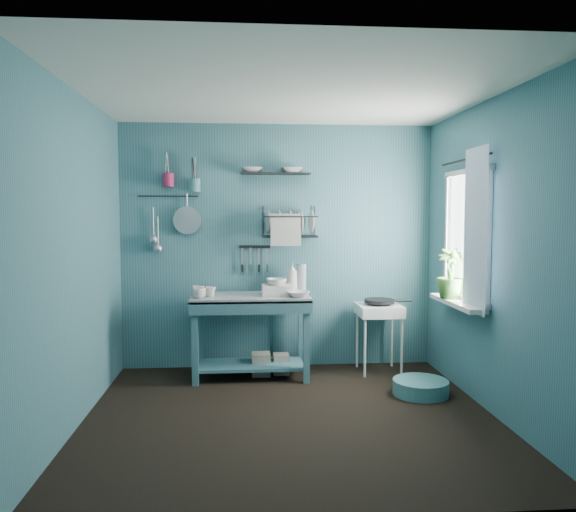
{
  "coord_description": "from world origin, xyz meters",
  "views": [
    {
      "loc": [
        -0.37,
        -4.28,
        1.58
      ],
      "look_at": [
        0.05,
        0.85,
        1.2
      ],
      "focal_mm": 35.0,
      "sensor_mm": 36.0,
      "label": 1
    }
  ],
  "objects": [
    {
      "name": "knife_strip",
      "position": [
        -0.24,
        1.47,
        1.25
      ],
      "size": [
        0.32,
        0.06,
        0.03
      ],
      "primitive_type": "cube",
      "rotation": [
        0.0,
        0.0,
        -0.13
      ],
      "color": "black",
      "rests_on": "wall_back"
    },
    {
      "name": "ceiling",
      "position": [
        0.0,
        0.0,
        2.5
      ],
      "size": [
        3.2,
        3.2,
        0.0
      ],
      "primitive_type": "plane",
      "rotation": [
        3.14,
        0.0,
        0.0
      ],
      "color": "silver",
      "rests_on": "ground"
    },
    {
      "name": "hotplate_stand",
      "position": [
        0.99,
        1.19,
        0.34
      ],
      "size": [
        0.43,
        0.43,
        0.68
      ],
      "primitive_type": "cube",
      "rotation": [
        0.0,
        0.0,
        -0.02
      ],
      "color": "white",
      "rests_on": "floor"
    },
    {
      "name": "storage_tin_large",
      "position": [
        -0.19,
        1.15,
        0.11
      ],
      "size": [
        0.18,
        0.18,
        0.22
      ],
      "primitive_type": "cube",
      "color": "gray",
      "rests_on": "floor"
    },
    {
      "name": "shelf_bowl_left",
      "position": [
        -0.27,
        1.4,
        2.04
      ],
      "size": [
        0.23,
        0.23,
        0.05
      ],
      "primitive_type": "imported",
      "rotation": [
        0.0,
        0.0,
        -0.06
      ],
      "color": "beige",
      "rests_on": "upper_shelf"
    },
    {
      "name": "potted_plant",
      "position": [
        1.49,
        0.59,
        1.06
      ],
      "size": [
        0.32,
        0.32,
        0.45
      ],
      "primitive_type": "imported",
      "rotation": [
        0.0,
        0.0,
        -0.3
      ],
      "color": "#3C6C2B",
      "rests_on": "windowsill"
    },
    {
      "name": "colander",
      "position": [
        -0.92,
        1.45,
        1.52
      ],
      "size": [
        0.28,
        0.03,
        0.28
      ],
      "primitive_type": "cylinder",
      "rotation": [
        1.54,
        0.0,
        0.0
      ],
      "color": "#ADAEB5",
      "rests_on": "wall_back"
    },
    {
      "name": "utensil_cup_magenta",
      "position": [
        -1.1,
        1.42,
        1.92
      ],
      "size": [
        0.11,
        0.11,
        0.13
      ],
      "primitive_type": "cylinder",
      "color": "#A61E49",
      "rests_on": "wall_back"
    },
    {
      "name": "dish_rack",
      "position": [
        0.11,
        1.37,
        1.51
      ],
      "size": [
        0.55,
        0.25,
        0.32
      ],
      "primitive_type": "cube",
      "rotation": [
        0.0,
        0.0,
        -0.02
      ],
      "color": "black",
      "rests_on": "wall_back"
    },
    {
      "name": "frying_pan",
      "position": [
        0.99,
        1.19,
        0.72
      ],
      "size": [
        0.3,
        0.3,
        0.03
      ],
      "primitive_type": "cylinder",
      "color": "black",
      "rests_on": "hotplate_stand"
    },
    {
      "name": "floor_basin",
      "position": [
        1.19,
        0.44,
        0.07
      ],
      "size": [
        0.49,
        0.49,
        0.13
      ],
      "primitive_type": "cylinder",
      "color": "teal",
      "rests_on": "floor"
    },
    {
      "name": "shelf_bowl_right",
      "position": [
        0.13,
        1.4,
        2.06
      ],
      "size": [
        0.23,
        0.23,
        0.05
      ],
      "primitive_type": "imported",
      "rotation": [
        0.0,
        0.0,
        -0.02
      ],
      "color": "beige",
      "rests_on": "upper_shelf"
    },
    {
      "name": "floor",
      "position": [
        0.0,
        0.0,
        0.0
      ],
      "size": [
        3.2,
        3.2,
        0.0
      ],
      "primitive_type": "plane",
      "color": "black",
      "rests_on": "ground"
    },
    {
      "name": "curtain_rod",
      "position": [
        1.54,
        0.45,
        2.05
      ],
      "size": [
        0.02,
        1.05,
        0.02
      ],
      "primitive_type": "cylinder",
      "rotation": [
        1.57,
        0.0,
        0.0
      ],
      "color": "black",
      "rests_on": "wall_right"
    },
    {
      "name": "mug_left",
      "position": [
        -0.77,
        0.94,
        0.85
      ],
      "size": [
        0.12,
        0.12,
        0.1
      ],
      "primitive_type": "imported",
      "color": "beige",
      "rests_on": "work_counter"
    },
    {
      "name": "window_glass",
      "position": [
        1.59,
        0.45,
        1.4
      ],
      "size": [
        0.0,
        1.1,
        1.1
      ],
      "primitive_type": "plane",
      "rotation": [
        1.57,
        0.0,
        1.57
      ],
      "color": "white",
      "rests_on": "wall_right"
    },
    {
      "name": "mug_mid",
      "position": [
        -0.67,
        1.04,
        0.85
      ],
      "size": [
        0.14,
        0.14,
        0.09
      ],
      "primitive_type": "imported",
      "rotation": [
        0.0,
        0.0,
        0.52
      ],
      "color": "beige",
      "rests_on": "work_counter"
    },
    {
      "name": "mug_right",
      "position": [
        -0.79,
        1.1,
        0.85
      ],
      "size": [
        0.17,
        0.17,
        0.1
      ],
      "primitive_type": "imported",
      "rotation": [
        0.0,
        0.0,
        1.05
      ],
      "color": "beige",
      "rests_on": "work_counter"
    },
    {
      "name": "storage_tin_small",
      "position": [
        0.01,
        1.18,
        0.1
      ],
      "size": [
        0.15,
        0.15,
        0.2
      ],
      "primitive_type": "cube",
      "color": "gray",
      "rests_on": "floor"
    },
    {
      "name": "utensil_cup_teal",
      "position": [
        -0.84,
        1.42,
        1.87
      ],
      "size": [
        0.11,
        0.11,
        0.13
      ],
      "primitive_type": "cylinder",
      "color": "teal",
      "rests_on": "wall_back"
    },
    {
      "name": "windowsill",
      "position": [
        1.5,
        0.45,
        0.81
      ],
      "size": [
        0.16,
        0.95,
        0.04
      ],
      "primitive_type": "cube",
      "color": "white",
      "rests_on": "wall_right"
    },
    {
      "name": "wall_left",
      "position": [
        -1.6,
        0.0,
        1.25
      ],
      "size": [
        0.0,
        3.0,
        3.0
      ],
      "primitive_type": "plane",
      "rotation": [
        1.57,
        0.0,
        1.57
      ],
      "color": "#34626C",
      "rests_on": "ground"
    },
    {
      "name": "hook_rail",
      "position": [
        -1.11,
        1.47,
        1.77
      ],
      "size": [
        0.6,
        0.01,
        0.01
      ],
      "primitive_type": "cylinder",
      "rotation": [
        0.0,
        1.57,
        0.0
      ],
      "color": "black",
      "rests_on": "wall_back"
    },
    {
      "name": "wall_right",
      "position": [
        1.6,
        0.0,
        1.25
      ],
      "size": [
        0.0,
        3.0,
        3.0
      ],
      "primitive_type": "plane",
      "rotation": [
        1.57,
        0.0,
        -1.57
      ],
      "color": "#34626C",
      "rests_on": "ground"
    },
    {
      "name": "tub_bowl",
      "position": [
        -0.04,
        1.08,
        0.93
      ],
      "size": [
        0.2,
        0.19,
        0.06
      ],
      "primitive_type": "imported",
      "color": "beige",
      "rests_on": "wash_tub"
    },
    {
      "name": "wall_back",
      "position": [
        0.0,
        1.5,
        1.25
      ],
      "size": [
        3.2,
        0.0,
        3.2
      ],
      "primitive_type": "plane",
      "rotation": [
        1.57,
        0.0,
        0.0
      ],
      "color": "#34626C",
      "rests_on": "ground"
    },
    {
      "name": "soap_bottle",
      "position": [
        0.13,
        1.3,
        0.95
      ],
      "size": [
        0.11,
        0.12,
        0.3
      ],
      "primitive_type": "imported",
      "color": "silver",
      "rests_on": "work_counter"
    },
    {
      "name": "upper_shelf",
      "position": [
        -0.03,
        1.4,
        1.99
      ],
      "size": [
        0.71,
        0.21,
        0.02
      ],
      "primitive_type": "cube",
      "rotation": [
        0.0,
        0.0,
        0.04
      ],
      "color": "black",
      "rests_on": "wall_back"
    },
    {
      "name": "water_bottle",
      "position": [
        0.23,
        1.32,
        0.94
      ],
      "size": [
        0.09,
        0.09,
        0.28
      ],
      "primitive_type": "cylinder",
      "color": "#9DA6AF",
      "rests_on": "work_counter"
    },
    {
      "name": "wash_tub",
      "position": [
        -0.04,
        1.08,
        0.85
      ],
      "size": [
        0.28,
        0.22,
        0.1
      ],
      "primitive_type": "cube",
      "color": "silver",
      "rests_on": "work_counter"
    },
    {
      "name": "ladle_outer",
      "position": [
        -1.26,
        1.46,
        1.5
      ],
      "size": [
        0.01,
        0.01,
        0.3
      ],
      "primitive_type": "cylinder",
      "color": "#ADAEB5",
      "rests_on": "wall_back"
    },
    {
      "name": "wall_front",
      "position": [
        0.0,
        -1.5,
        1.25
      ],
      "size": [
        3.2,
        0.0,
        3.2
      ],
      "primitive_type": "plane",
      "rotation": [
        -1.57,
        0.0,
        0.0
      ],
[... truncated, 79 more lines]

